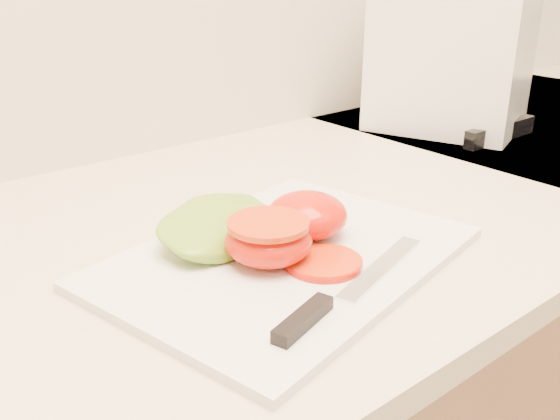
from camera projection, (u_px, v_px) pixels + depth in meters
stove at (533, 327)px, 1.38m from camera, size 0.76×0.66×0.93m
cutting_board at (286, 257)px, 0.65m from camera, size 0.42×0.34×0.01m
tomato_half_dome at (307, 215)px, 0.68m from camera, size 0.09×0.09×0.05m
tomato_half_cut at (268, 239)px, 0.62m from camera, size 0.09×0.09×0.04m
tomato_slice_0 at (324, 262)px, 0.62m from camera, size 0.07×0.07×0.01m
lettuce_leaf_0 at (221, 225)px, 0.67m from camera, size 0.20×0.17×0.03m
knife at (337, 297)px, 0.56m from camera, size 0.24×0.08×0.01m
appliance at (452, 43)px, 1.09m from camera, size 0.27×0.30×0.30m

